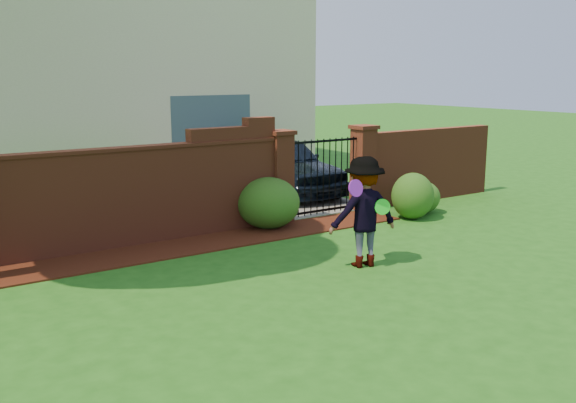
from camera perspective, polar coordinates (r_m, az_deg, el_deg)
ground at (r=8.71m, az=0.74°, el=-8.95°), size 80.00×80.00×0.01m
mulch_bed at (r=11.11m, az=-13.33°, el=-4.62°), size 11.10×1.08×0.03m
brick_wall at (r=11.21m, az=-19.83°, el=-0.06°), size 8.70×0.31×2.16m
brick_wall_return at (r=15.69m, az=12.20°, el=3.20°), size 4.00×0.25×1.70m
pillar_left at (r=12.99m, az=-0.70°, el=2.25°), size 0.50×0.50×1.88m
pillar_right at (r=14.31m, az=6.67°, el=3.03°), size 0.50×0.50×1.88m
iron_gate at (r=13.63m, az=3.15°, el=2.24°), size 1.78×0.03×1.60m
driveway at (r=17.08m, az=-5.05°, el=1.20°), size 3.20×8.00×0.01m
house at (r=19.52m, az=-17.69°, el=11.30°), size 12.40×6.40×6.30m
car at (r=16.03m, az=-0.21°, el=3.19°), size 1.83×4.31×1.45m
shrub_left at (r=12.59m, az=-1.74°, el=-0.13°), size 1.23×1.23×1.01m
shrub_middle at (r=13.65m, az=10.97°, el=0.49°), size 0.88×0.88×0.97m
shrub_right at (r=14.27m, az=11.75°, el=0.39°), size 0.79×0.79×0.71m
man at (r=10.11m, az=6.77°, el=-0.96°), size 1.25×0.90×1.75m
frisbee_purple at (r=9.66m, az=6.01°, el=1.18°), size 0.27×0.08×0.26m
frisbee_green at (r=10.03m, az=8.34°, el=-0.47°), size 0.25×0.16×0.25m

